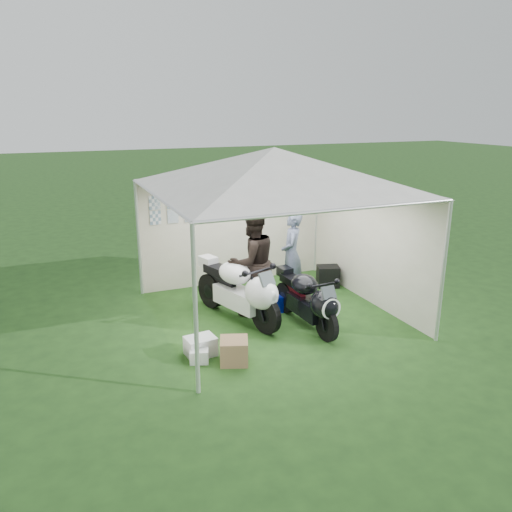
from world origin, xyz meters
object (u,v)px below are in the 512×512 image
object	(u,v)px
paddock_stand	(284,302)
crate_2	(199,356)
person_blue_jacket	(292,254)
crate_1	(234,351)
canopy_tent	(273,173)
motorcycle_white	(241,289)
equipment_box	(328,276)
person_dark_jacket	(252,263)
crate_0	(201,346)
motorcycle_black	(309,299)

from	to	relation	value
paddock_stand	crate_2	size ratio (longest dim) A/B	1.48
person_blue_jacket	crate_1	distance (m)	3.03
canopy_tent	motorcycle_white	world-z (taller)	canopy_tent
paddock_stand	equipment_box	size ratio (longest dim) A/B	0.91
person_dark_jacket	crate_2	world-z (taller)	person_dark_jacket
person_dark_jacket	crate_1	distance (m)	2.02
paddock_stand	crate_0	distance (m)	2.24
canopy_tent	crate_1	size ratio (longest dim) A/B	13.92
person_dark_jacket	equipment_box	world-z (taller)	person_dark_jacket
person_dark_jacket	person_blue_jacket	xyz separation A→B (m)	(1.07, 0.56, -0.12)
motorcycle_white	equipment_box	world-z (taller)	motorcycle_white
person_blue_jacket	crate_0	distance (m)	3.06
person_blue_jacket	paddock_stand	bearing A→B (deg)	-8.11
crate_1	equipment_box	bearing A→B (deg)	37.98
motorcycle_white	crate_2	distance (m)	1.68
motorcycle_black	crate_1	xyz separation A→B (m)	(-1.60, -0.66, -0.34)
crate_0	crate_1	size ratio (longest dim) A/B	1.08
equipment_box	crate_1	world-z (taller)	equipment_box
motorcycle_black	paddock_stand	size ratio (longest dim) A/B	4.70
motorcycle_black	equipment_box	size ratio (longest dim) A/B	4.26
crate_1	canopy_tent	bearing A→B (deg)	48.56
equipment_box	crate_1	bearing A→B (deg)	-142.02
canopy_tent	person_dark_jacket	bearing A→B (deg)	155.30
paddock_stand	crate_0	size ratio (longest dim) A/B	0.92
canopy_tent	person_blue_jacket	bearing A→B (deg)	43.66
equipment_box	crate_2	bearing A→B (deg)	-148.46
canopy_tent	equipment_box	xyz separation A→B (m)	(1.70, 0.88, -2.35)
canopy_tent	person_blue_jacket	world-z (taller)	canopy_tent
canopy_tent	motorcycle_black	distance (m)	2.22
crate_2	paddock_stand	bearing A→B (deg)	32.96
canopy_tent	crate_2	size ratio (longest dim) A/B	20.76
paddock_stand	person_blue_jacket	size ratio (longest dim) A/B	0.23
motorcycle_black	crate_0	distance (m)	2.04
person_blue_jacket	motorcycle_black	bearing A→B (deg)	12.49
equipment_box	crate_0	distance (m)	3.87
crate_1	crate_2	bearing A→B (deg)	156.62
motorcycle_white	crate_0	size ratio (longest dim) A/B	4.83
motorcycle_white	equipment_box	xyz separation A→B (m)	(2.34, 0.97, -0.38)
motorcycle_white	crate_1	size ratio (longest dim) A/B	5.22
canopy_tent	crate_1	distance (m)	3.07
person_dark_jacket	motorcycle_black	bearing A→B (deg)	114.02
motorcycle_black	person_blue_jacket	size ratio (longest dim) A/B	1.10
canopy_tent	crate_2	xyz separation A→B (m)	(-1.75, -1.24, -2.48)
paddock_stand	person_blue_jacket	xyz separation A→B (m)	(0.47, 0.63, 0.71)
motorcycle_black	paddock_stand	xyz separation A→B (m)	(-0.04, 0.86, -0.37)
equipment_box	crate_2	size ratio (longest dim) A/B	1.64
person_dark_jacket	person_blue_jacket	distance (m)	1.21
motorcycle_white	paddock_stand	xyz separation A→B (m)	(0.91, 0.16, -0.45)
motorcycle_white	person_dark_jacket	size ratio (longest dim) A/B	1.09
paddock_stand	crate_0	bearing A→B (deg)	-150.25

